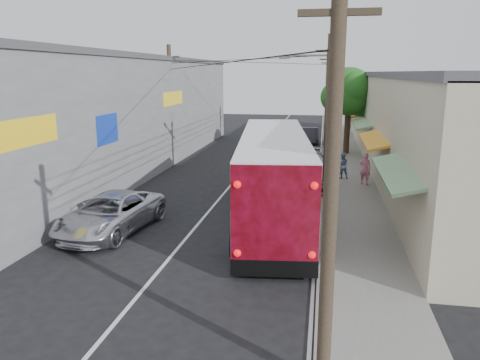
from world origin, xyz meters
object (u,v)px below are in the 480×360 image
object	(u,v)px
coach_bus	(273,175)
pedestrian_near	(365,169)
parked_suv	(308,169)
pedestrian_far	(342,166)
parked_car_far	(309,136)
jeepney	(111,213)
parked_car_mid	(306,158)

from	to	relation	value
coach_bus	pedestrian_near	world-z (taller)	coach_bus
parked_suv	pedestrian_far	size ratio (longest dim) A/B	4.05
parked_suv	pedestrian_near	xyz separation A→B (m)	(3.12, 0.25, 0.10)
parked_car_far	jeepney	bearing A→B (deg)	-108.16
jeepney	pedestrian_near	xyz separation A→B (m)	(10.53, 9.64, 0.24)
coach_bus	parked_suv	world-z (taller)	coach_bus
jeepney	pedestrian_far	distance (m)	14.39
parked_car_mid	parked_car_far	world-z (taller)	parked_car_far
jeepney	parked_car_far	distance (m)	25.63
jeepney	parked_car_far	bearing A→B (deg)	81.32
jeepney	parked_car_mid	bearing A→B (deg)	70.15
coach_bus	pedestrian_far	world-z (taller)	coach_bus
pedestrian_near	parked_suv	bearing A→B (deg)	27.61
parked_suv	pedestrian_far	xyz separation A→B (m)	(1.93, 1.56, -0.01)
parked_suv	pedestrian_far	world-z (taller)	parked_suv
parked_suv	parked_car_mid	size ratio (longest dim) A/B	1.52
parked_car_far	pedestrian_far	distance (m)	13.93
jeepney	parked_suv	distance (m)	11.96
parked_car_far	pedestrian_near	distance (m)	15.45
coach_bus	jeepney	world-z (taller)	coach_bus
coach_bus	parked_car_mid	bearing A→B (deg)	78.33
jeepney	pedestrian_near	size ratio (longest dim) A/B	3.09
coach_bus	parked_car_far	world-z (taller)	coach_bus
parked_suv	parked_car_far	size ratio (longest dim) A/B	1.39
jeepney	pedestrian_near	world-z (taller)	pedestrian_near
coach_bus	pedestrian_near	bearing A→B (deg)	50.34
parked_car_mid	parked_car_far	distance (m)	10.61
jeepney	parked_suv	size ratio (longest dim) A/B	0.88
coach_bus	jeepney	size ratio (longest dim) A/B	2.40
jeepney	coach_bus	bearing A→B (deg)	32.23
parked_car_far	pedestrian_near	bearing A→B (deg)	-79.02
parked_car_far	pedestrian_near	size ratio (longest dim) A/B	2.52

